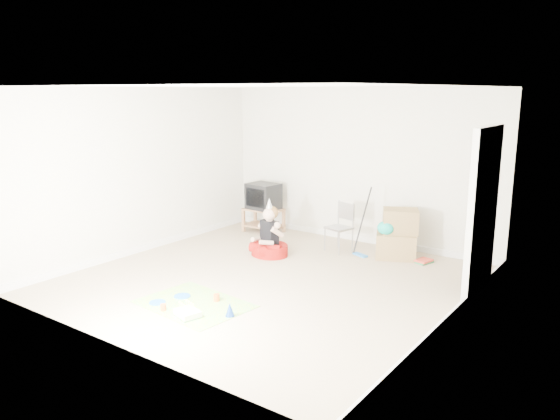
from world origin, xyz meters
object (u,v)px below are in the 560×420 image
Objects in this scene: cardboard_boxes at (397,235)px; birthday_cake at (188,314)px; tv_stand at (264,218)px; crt_tv at (263,196)px; seated_woman at (269,243)px; folding_chair at (339,228)px.

birthday_cake is (-1.01, -3.53, -0.33)m from cardboard_boxes.
crt_tv reaches higher than tv_stand.
tv_stand is at bearing -58.34° from crt_tv.
crt_tv reaches higher than birthday_cake.
tv_stand is at bearing 114.59° from birthday_cake.
cardboard_boxes is 3.69m from birthday_cake.
cardboard_boxes is at bearing 31.75° from seated_woman.
folding_chair reaches higher than tv_stand.
cardboard_boxes is at bearing -1.18° from tv_stand.
crt_tv is 1.61× the size of birthday_cake.
folding_chair reaches higher than cardboard_boxes.
folding_chair is 0.94m from cardboard_boxes.
folding_chair is (1.74, -0.27, 0.13)m from tv_stand.
birthday_cake is (1.64, -3.59, -0.22)m from tv_stand.
seated_woman is (-1.69, -1.05, -0.17)m from cardboard_boxes.
seated_woman is 2.59m from birthday_cake.
cardboard_boxes is at bearing 3.91° from crt_tv.
folding_chair is 0.87× the size of seated_woman.
seated_woman reaches higher than tv_stand.
birthday_cake is at bearing -60.31° from crt_tv.
cardboard_boxes reaches higher than birthday_cake.
cardboard_boxes reaches higher than tv_stand.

